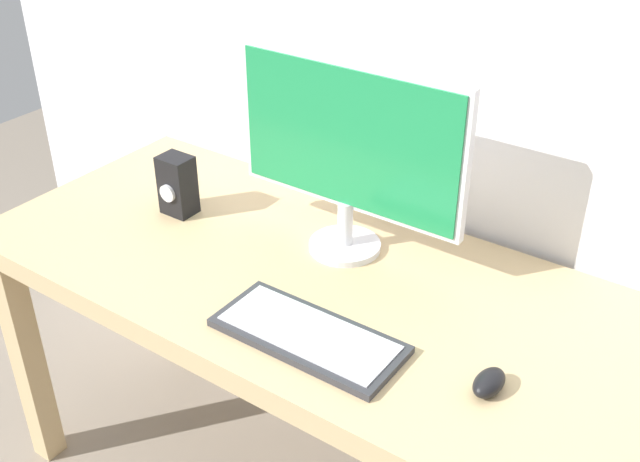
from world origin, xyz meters
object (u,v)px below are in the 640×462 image
Objects in this scene: desk at (323,310)px; mouse at (489,383)px; keyboard_primary at (308,335)px; audio_controller at (177,185)px; monitor at (349,148)px.

mouse reaches higher than desk.
keyboard_primary is 4.57× the size of mouse.
audio_controller is (-0.57, 0.23, 0.07)m from keyboard_primary.
audio_controller is at bearing -166.61° from monitor.
mouse is at bearing -15.20° from desk.
mouse is 0.94m from audio_controller.
mouse reaches higher than keyboard_primary.
desk is 0.24m from keyboard_primary.
audio_controller is (-0.92, 0.16, 0.06)m from mouse.
desk is 10.78× the size of audio_controller.
desk is at bearing -4.16° from audio_controller.
desk is 19.65× the size of mouse.
audio_controller is (-0.44, -0.11, -0.18)m from monitor.
monitor reaches higher than desk.
keyboard_primary is 0.36m from mouse.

